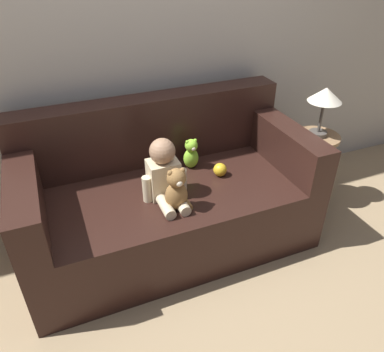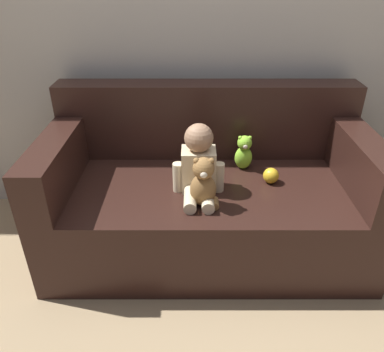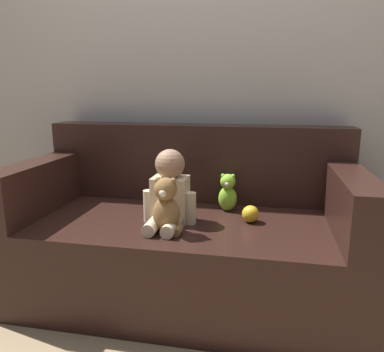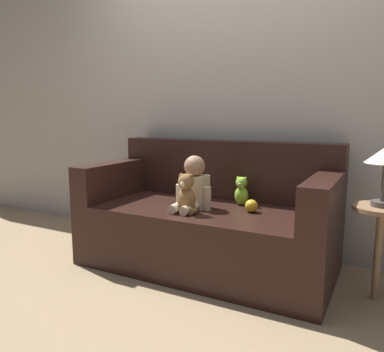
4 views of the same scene
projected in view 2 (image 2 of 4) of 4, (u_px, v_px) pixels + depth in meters
name	position (u px, v px, depth m)	size (l,w,h in m)	color
ground_plane	(208.00, 244.00, 2.25)	(12.00, 12.00, 0.00)	#9E8460
couch	(209.00, 194.00, 2.14)	(1.73, 0.86, 0.88)	black
person_baby	(200.00, 165.00, 1.88)	(0.26, 0.31, 0.36)	beige
teddy_bear_brown	(204.00, 184.00, 1.77)	(0.15, 0.12, 0.26)	olive
plush_toy_side	(245.00, 153.00, 2.11)	(0.10, 0.09, 0.20)	#8CD133
toy_ball	(272.00, 176.00, 2.00)	(0.08, 0.08, 0.08)	gold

